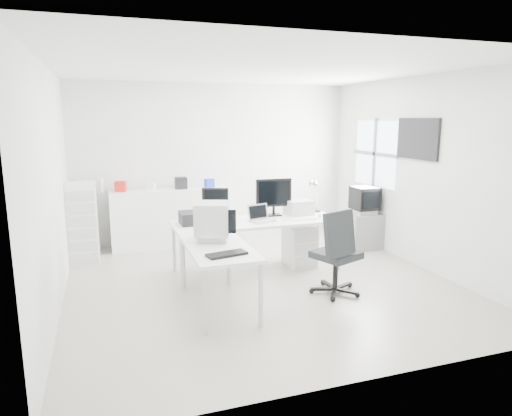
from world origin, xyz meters
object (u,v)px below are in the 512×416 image
object	(u,v)px
inkjet_printer	(197,218)
sideboard	(171,218)
office_chair	(336,251)
main_desk	(257,246)
lcd_monitor_small	(215,204)
lcd_monitor_large	(274,197)
filing_cabinet	(83,223)
side_desk	(218,277)
drawer_pedestal	(300,246)
crt_tv	(365,201)
crt_monitor	(212,221)
tv_cabinet	(363,231)
laptop	(263,214)
laser_printer	(299,207)

from	to	relation	value
inkjet_printer	sideboard	xyz separation A→B (m)	(-0.15, 1.63, -0.33)
inkjet_printer	office_chair	distance (m)	1.98
main_desk	lcd_monitor_small	world-z (taller)	lcd_monitor_small
lcd_monitor_large	filing_cabinet	bearing A→B (deg)	162.19
side_desk	drawer_pedestal	xyz separation A→B (m)	(1.55, 1.15, -0.08)
crt_tv	lcd_monitor_small	bearing A→B (deg)	-173.87
lcd_monitor_small	crt_monitor	world-z (taller)	same
sideboard	tv_cabinet	bearing A→B (deg)	-21.11
inkjet_printer	laptop	bearing A→B (deg)	-12.40
laptop	lcd_monitor_large	bearing A→B (deg)	33.91
main_desk	office_chair	distance (m)	1.34
laptop	sideboard	size ratio (longest dim) A/B	0.18
drawer_pedestal	laser_printer	xyz separation A→B (m)	(0.05, 0.17, 0.56)
side_desk	lcd_monitor_large	bearing A→B (deg)	48.37
laptop	laser_printer	world-z (taller)	laptop
side_desk	crt_tv	distance (m)	3.40
office_chair	crt_monitor	bearing A→B (deg)	147.73
main_desk	laser_printer	world-z (taller)	laser_printer
filing_cabinet	laser_printer	bearing A→B (deg)	-18.72
drawer_pedestal	filing_cabinet	xyz separation A→B (m)	(-3.10, 1.24, 0.31)
main_desk	laptop	world-z (taller)	laptop
lcd_monitor_large	lcd_monitor_small	bearing A→B (deg)	-177.13
lcd_monitor_large	laser_printer	bearing A→B (deg)	-1.42
lcd_monitor_large	office_chair	size ratio (longest dim) A/B	0.51
laser_printer	office_chair	distance (m)	1.40
crt_monitor	drawer_pedestal	bearing A→B (deg)	49.31
side_desk	office_chair	distance (m)	1.53
main_desk	inkjet_printer	size ratio (longest dim) A/B	5.10
lcd_monitor_large	crt_monitor	bearing A→B (deg)	-134.62
crt_monitor	tv_cabinet	world-z (taller)	crt_monitor
drawer_pedestal	crt_tv	xyz separation A→B (m)	(1.40, 0.48, 0.53)
crt_tv	laser_printer	bearing A→B (deg)	-166.89
crt_tv	filing_cabinet	bearing A→B (deg)	170.51
laser_printer	office_chair	xyz separation A→B (m)	(-0.08, -1.37, -0.30)
laptop	office_chair	xyz separation A→B (m)	(0.62, -1.05, -0.31)
drawer_pedestal	lcd_monitor_large	bearing A→B (deg)	150.26
tv_cabinet	sideboard	xyz separation A→B (m)	(-3.10, 1.20, 0.20)
laptop	tv_cabinet	xyz separation A→B (m)	(2.05, 0.63, -0.57)
inkjet_printer	crt_tv	size ratio (longest dim) A/B	0.94
inkjet_printer	tv_cabinet	size ratio (longest dim) A/B	0.78
laser_printer	laptop	bearing A→B (deg)	-160.07
office_chair	sideboard	bearing A→B (deg)	98.80
office_chair	filing_cabinet	size ratio (longest dim) A/B	0.91
lcd_monitor_large	crt_tv	size ratio (longest dim) A/B	1.15
crt_monitor	tv_cabinet	distance (m)	3.33
lcd_monitor_large	laptop	size ratio (longest dim) A/B	1.57
lcd_monitor_large	tv_cabinet	size ratio (longest dim) A/B	0.95
main_desk	lcd_monitor_large	size ratio (longest dim) A/B	4.19
filing_cabinet	lcd_monitor_small	bearing A→B (deg)	-29.30
tv_cabinet	filing_cabinet	bearing A→B (deg)	170.51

